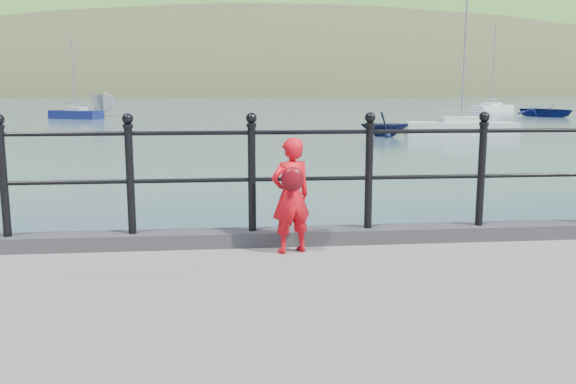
{
  "coord_description": "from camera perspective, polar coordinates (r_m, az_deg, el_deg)",
  "views": [
    {
      "loc": [
        -0.86,
        -6.21,
        2.59
      ],
      "look_at": [
        -0.24,
        -0.2,
        1.55
      ],
      "focal_mm": 38.0,
      "sensor_mm": 36.0,
      "label": 1
    }
  ],
  "objects": [
    {
      "name": "far_shore",
      "position": [
        250.01,
        3.14,
        3.97
      ],
      "size": [
        830.0,
        200.0,
        156.0
      ],
      "color": "#333A21",
      "rests_on": "ground"
    },
    {
      "name": "launch_white",
      "position": [
        58.08,
        -16.87,
        7.86
      ],
      "size": [
        3.11,
        5.9,
        2.17
      ],
      "primitive_type": "imported",
      "rotation": [
        0.0,
        0.0,
        0.18
      ],
      "color": "beige",
      "rests_on": "ground"
    },
    {
      "name": "kerb",
      "position": [
        6.31,
        2.13,
        -4.14
      ],
      "size": [
        60.0,
        0.3,
        0.15
      ],
      "primitive_type": "cube",
      "color": "#28282B",
      "rests_on": "quay"
    },
    {
      "name": "sailboat_near",
      "position": [
        35.11,
        15.87,
        5.72
      ],
      "size": [
        6.17,
        2.62,
        8.26
      ],
      "rotation": [
        0.0,
        0.0,
        -0.17
      ],
      "color": "beige",
      "rests_on": "ground"
    },
    {
      "name": "ground",
      "position": [
        6.79,
        1.89,
        -12.68
      ],
      "size": [
        600.0,
        600.0,
        0.0
      ],
      "primitive_type": "plane",
      "color": "#2D4251",
      "rests_on": "ground"
    },
    {
      "name": "railing",
      "position": [
        6.17,
        2.17,
        2.62
      ],
      "size": [
        18.11,
        0.11,
        1.2
      ],
      "color": "black",
      "rests_on": "kerb"
    },
    {
      "name": "child",
      "position": [
        5.86,
        0.28,
        -0.29
      ],
      "size": [
        0.48,
        0.39,
        1.12
      ],
      "rotation": [
        0.0,
        0.0,
        3.5
      ],
      "color": "red",
      "rests_on": "quay"
    },
    {
      "name": "launch_navy",
      "position": [
        33.07,
        9.02,
        6.3
      ],
      "size": [
        2.89,
        2.63,
        1.32
      ],
      "primitive_type": "imported",
      "rotation": [
        0.0,
        0.0,
        1.36
      ],
      "color": "black",
      "rests_on": "ground"
    },
    {
      "name": "sailboat_far",
      "position": [
        68.73,
        18.47,
        7.39
      ],
      "size": [
        6.4,
        5.54,
        9.5
      ],
      "rotation": [
        0.0,
        0.0,
        0.66
      ],
      "color": "silver",
      "rests_on": "ground"
    },
    {
      "name": "launch_blue",
      "position": [
        59.57,
        23.12,
        7.02
      ],
      "size": [
        5.35,
        6.2,
        1.08
      ],
      "primitive_type": "imported",
      "rotation": [
        0.0,
        0.0,
        0.37
      ],
      "color": "navy",
      "rests_on": "ground"
    },
    {
      "name": "sailboat_port",
      "position": [
        53.96,
        -19.24,
        6.83
      ],
      "size": [
        4.74,
        3.46,
        6.87
      ],
      "rotation": [
        0.0,
        0.0,
        -0.49
      ],
      "color": "#131B53",
      "rests_on": "ground"
    }
  ]
}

